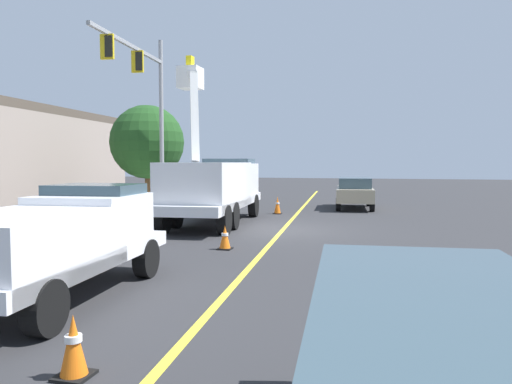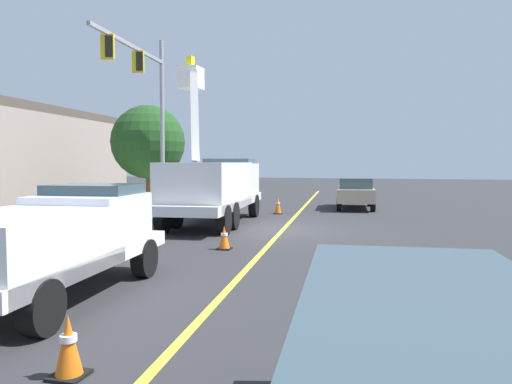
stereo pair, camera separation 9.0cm
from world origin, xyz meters
TOP-DOWN VIEW (x-y plane):
  - ground at (0.00, 0.00)m, footprint 120.00×120.00m
  - sidewalk_far_side at (-0.70, 8.14)m, footprint 60.09×8.75m
  - lane_centre_stripe at (0.00, 0.00)m, footprint 49.83×4.46m
  - utility_bucket_truck at (1.22, 3.13)m, footprint 8.38×3.26m
  - service_pickup_truck at (-10.03, 2.14)m, footprint 5.76×2.57m
  - passing_minivan at (9.45, -2.03)m, footprint 4.95×2.31m
  - traffic_cone_leading at (-12.83, -0.20)m, footprint 0.40×0.40m
  - traffic_cone_mid_front at (-4.36, 0.79)m, footprint 0.40×0.40m
  - traffic_cone_mid_rear at (5.56, 1.43)m, footprint 0.40×0.40m
  - traffic_signal_mast at (3.75, 7.51)m, footprint 7.43×0.90m
  - street_tree_right at (7.54, 9.45)m, footprint 4.18×4.18m

SIDE VIEW (x-z plane):
  - ground at x=0.00m, z-range 0.00..0.00m
  - lane_centre_stripe at x=0.00m, z-range 0.00..0.01m
  - sidewalk_far_side at x=-0.70m, z-range 0.00..0.12m
  - traffic_cone_mid_front at x=-4.36m, z-range -0.01..0.69m
  - traffic_cone_leading at x=-12.83m, z-range -0.01..0.75m
  - traffic_cone_mid_rear at x=5.56m, z-range -0.01..0.84m
  - passing_minivan at x=9.45m, z-range 0.13..1.82m
  - service_pickup_truck at x=-10.03m, z-range 0.09..2.15m
  - utility_bucket_truck at x=1.22m, z-range -1.87..5.09m
  - street_tree_right at x=7.54m, z-range 0.79..6.55m
  - traffic_signal_mast at x=3.75m, z-range 1.50..10.33m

